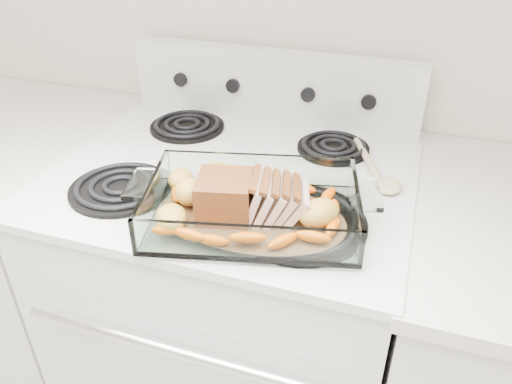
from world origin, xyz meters
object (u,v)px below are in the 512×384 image
(baking_dish, at_px, (253,211))
(pork_roast, at_px, (242,197))
(electric_range, at_px, (238,314))
(counter_left, at_px, (36,268))

(baking_dish, relative_size, pork_roast, 1.88)
(electric_range, xyz_separation_m, baking_dish, (0.11, -0.18, 0.48))
(electric_range, distance_m, counter_left, 0.67)
(electric_range, bearing_deg, counter_left, -179.90)
(counter_left, relative_size, baking_dish, 2.45)
(baking_dish, bearing_deg, pork_roast, 166.47)
(counter_left, xyz_separation_m, baking_dish, (0.77, -0.18, 0.50))
(counter_left, distance_m, baking_dish, 0.93)
(electric_range, bearing_deg, baking_dish, -60.35)
(electric_range, xyz_separation_m, pork_roast, (0.09, -0.18, 0.51))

